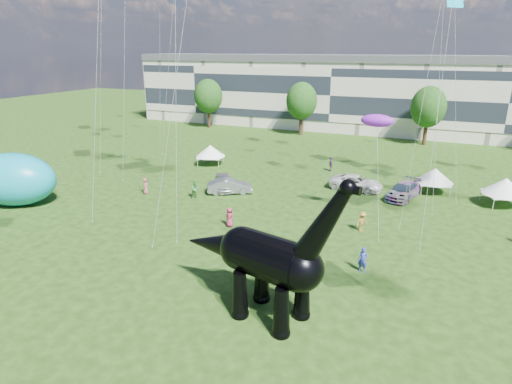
% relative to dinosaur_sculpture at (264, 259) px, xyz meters
% --- Properties ---
extents(ground, '(220.00, 220.00, 0.00)m').
position_rel_dinosaur_sculpture_xyz_m(ground, '(-2.28, -2.09, -3.44)').
color(ground, '#16330C').
rests_on(ground, ground).
extents(terrace_row, '(78.00, 11.00, 12.00)m').
position_rel_dinosaur_sculpture_xyz_m(terrace_row, '(-10.28, 59.91, 2.56)').
color(terrace_row, beige).
rests_on(terrace_row, ground).
extents(tree_far_left, '(5.20, 5.20, 9.44)m').
position_rel_dinosaur_sculpture_xyz_m(tree_far_left, '(-32.28, 50.91, 2.85)').
color(tree_far_left, '#382314').
rests_on(tree_far_left, ground).
extents(tree_mid_left, '(5.20, 5.20, 9.44)m').
position_rel_dinosaur_sculpture_xyz_m(tree_mid_left, '(-14.28, 50.91, 2.85)').
color(tree_mid_left, '#382314').
rests_on(tree_mid_left, ground).
extents(tree_mid_right, '(5.20, 5.20, 9.44)m').
position_rel_dinosaur_sculpture_xyz_m(tree_mid_right, '(5.72, 50.91, 2.85)').
color(tree_mid_right, '#382314').
rests_on(tree_mid_right, ground).
extents(dinosaur_sculpture, '(11.14, 4.35, 9.10)m').
position_rel_dinosaur_sculpture_xyz_m(dinosaur_sculpture, '(0.00, 0.00, 0.00)').
color(dinosaur_sculpture, black).
rests_on(dinosaur_sculpture, ground).
extents(car_silver, '(4.04, 4.99, 1.60)m').
position_rel_dinosaur_sculpture_xyz_m(car_silver, '(-12.46, 18.98, -2.64)').
color(car_silver, silver).
rests_on(car_silver, ground).
extents(car_grey, '(4.79, 3.61, 1.51)m').
position_rel_dinosaur_sculpture_xyz_m(car_grey, '(-11.30, 18.06, -2.68)').
color(car_grey, gray).
rests_on(car_grey, ground).
extents(car_white, '(5.71, 2.98, 1.54)m').
position_rel_dinosaur_sculpture_xyz_m(car_white, '(0.41, 24.39, -2.67)').
color(car_white, silver).
rests_on(car_white, ground).
extents(car_dark, '(3.48, 5.79, 1.57)m').
position_rel_dinosaur_sculpture_xyz_m(car_dark, '(5.24, 23.66, -2.65)').
color(car_dark, '#595960').
rests_on(car_dark, ground).
extents(gazebo_near, '(4.41, 4.41, 2.61)m').
position_rel_dinosaur_sculpture_xyz_m(gazebo_near, '(7.90, 26.67, -1.61)').
color(gazebo_near, silver).
rests_on(gazebo_near, ground).
extents(gazebo_far, '(4.98, 4.98, 2.74)m').
position_rel_dinosaur_sculpture_xyz_m(gazebo_far, '(14.10, 25.09, -1.51)').
color(gazebo_far, white).
rests_on(gazebo_far, ground).
extents(gazebo_left, '(4.51, 4.51, 2.57)m').
position_rel_dinosaur_sculpture_xyz_m(gazebo_left, '(-18.66, 27.19, -1.63)').
color(gazebo_left, white).
rests_on(gazebo_left, ground).
extents(inflatable_teal, '(9.22, 7.36, 5.01)m').
position_rel_dinosaur_sculpture_xyz_m(inflatable_teal, '(-28.39, 6.95, -0.93)').
color(inflatable_teal, '#0E91AB').
rests_on(inflatable_teal, ground).
extents(visitors, '(40.79, 40.32, 1.90)m').
position_rel_dinosaur_sculpture_xyz_m(visitors, '(-0.46, 12.17, -2.56)').
color(visitors, '#A05250').
rests_on(visitors, ground).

